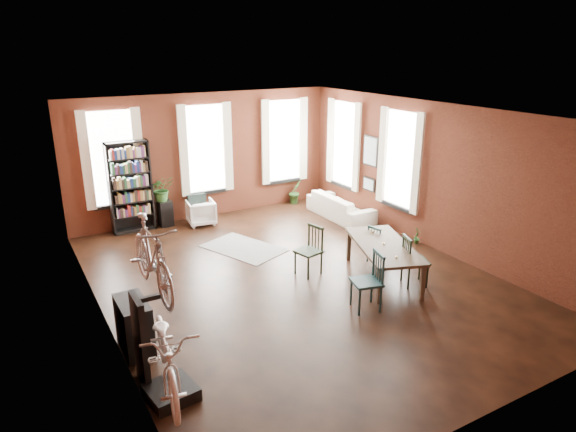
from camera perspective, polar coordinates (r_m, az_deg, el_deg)
room at (r=9.97m, az=0.15°, el=5.81°), size 9.00×9.04×3.22m
dining_table at (r=10.11m, az=10.48°, el=-4.98°), size 1.61×2.28×0.71m
dining_chair_a at (r=8.88m, az=8.71°, el=-7.22°), size 0.58×0.58×1.02m
dining_chair_b at (r=10.08m, az=2.28°, el=-3.93°), size 0.54×0.54×0.97m
dining_chair_c at (r=9.94m, az=13.96°, el=-4.84°), size 0.58×0.58×0.96m
dining_chair_d at (r=10.81m, az=10.01°, el=-3.07°), size 0.44×0.44×0.81m
bookshelf at (r=12.80m, az=-17.12°, el=3.09°), size 1.00×0.32×2.20m
white_armchair at (r=13.09m, az=-9.66°, el=0.52°), size 0.74×0.70×0.68m
cream_sofa at (r=13.46m, az=5.87°, el=1.50°), size 0.61×2.08×0.81m
striped_rug at (r=11.53m, az=-4.96°, el=-3.57°), size 1.68×2.05×0.01m
bike_trainer at (r=7.15m, az=-12.88°, el=-18.54°), size 0.66×0.66×0.17m
bike_wall_rack at (r=7.15m, az=-16.08°, el=-13.35°), size 0.16×0.60×1.30m
console_table at (r=8.06m, az=-16.73°, el=-11.59°), size 0.40×0.80×0.80m
plant_stand at (r=13.17m, az=-13.47°, el=0.30°), size 0.33×0.33×0.64m
plant_by_sofa at (r=14.68m, az=0.79°, el=2.01°), size 0.49×0.73×0.30m
plant_small at (r=12.09m, az=14.09°, el=-2.66°), size 0.47×0.43×0.15m
bicycle_floor at (r=6.57m, az=-13.57°, el=-11.24°), size 0.84×1.12×1.93m
bicycle_hung at (r=6.56m, az=-15.13°, el=-1.81°), size 0.47×1.00×1.66m
plant_on_stand at (r=13.02m, az=-13.84°, el=2.66°), size 0.57×0.63×0.49m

